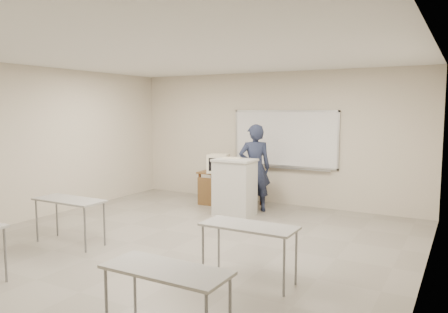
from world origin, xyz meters
The scene contains 10 objects.
floor centered at (0.00, 0.00, -0.01)m, with size 7.00×8.00×0.01m, color gray.
whiteboard centered at (0.30, 3.97, 1.48)m, with size 2.48×0.10×1.31m.
student_desks centered at (0.00, -1.35, 0.67)m, with size 4.40×2.20×0.73m.
instructor_desk centered at (-0.72, 3.19, 0.54)m, with size 1.40×0.70×0.75m.
podium centered at (-0.19, 2.50, 0.58)m, with size 0.82×0.60×1.16m.
crt_monitor centered at (-0.97, 3.18, 0.95)m, with size 0.44×0.49×0.42m.
laptop centered at (-0.82, 3.18, 0.81)m, with size 0.33×0.30×0.24m.
mouse centered at (-0.52, 3.35, 0.77)m, with size 0.10×0.06×0.04m, color #ADB0B6.
keyboard centered at (-0.30, 2.58, 1.17)m, with size 0.40×0.13×0.02m, color #EDE2C4.
presenter centered at (0.01, 3.02, 0.93)m, with size 0.68×0.44×1.85m, color black.
Camera 1 is at (3.92, -5.26, 2.16)m, focal length 35.00 mm.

